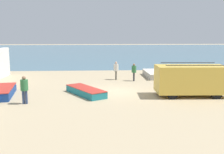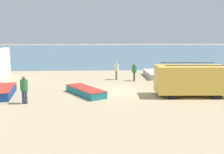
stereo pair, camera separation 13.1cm
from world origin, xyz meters
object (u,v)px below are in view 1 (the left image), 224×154
at_px(parked_van, 191,79).
at_px(fisherman_0, 116,69).
at_px(fishing_rowboat_2, 152,74).
at_px(fisherman_2, 24,87).
at_px(fishing_rowboat_1, 1,92).
at_px(fishing_rowboat_0, 85,91).
at_px(fisherman_1, 134,71).

bearing_deg(parked_van, fisherman_0, 126.32).
xyz_separation_m(parked_van, fishing_rowboat_2, (-0.92, 8.61, -0.91)).
xyz_separation_m(parked_van, fisherman_0, (-4.79, 7.03, -0.15)).
bearing_deg(fisherman_0, fisherman_2, -126.97).
distance_m(parked_van, fishing_rowboat_2, 8.71).
bearing_deg(fishing_rowboat_2, parked_van, -173.86).
distance_m(fishing_rowboat_1, fishing_rowboat_2, 14.77).
bearing_deg(fishing_rowboat_1, fisherman_2, 36.26).
bearing_deg(fishing_rowboat_1, parked_van, 77.73).
bearing_deg(fishing_rowboat_0, parked_van, -128.52).
bearing_deg(fisherman_2, fishing_rowboat_0, 126.20).
bearing_deg(fisherman_0, fishing_rowboat_2, 21.59).
height_order(fishing_rowboat_1, fisherman_0, fisherman_0).
bearing_deg(fisherman_1, fishing_rowboat_2, -132.04).
bearing_deg(fisherman_1, fishing_rowboat_1, 30.86).
distance_m(fisherman_0, fisherman_2, 10.65).
height_order(fisherman_0, fisherman_1, fisherman_0).
bearing_deg(fishing_rowboat_2, fisherman_2, 135.04).
xyz_separation_m(fisherman_0, fisherman_2, (-6.30, -8.59, 0.02)).
xyz_separation_m(parked_van, fisherman_1, (-3.17, 6.25, -0.22)).
height_order(fishing_rowboat_0, fishing_rowboat_1, fishing_rowboat_1).
height_order(parked_van, fishing_rowboat_1, parked_van).
bearing_deg(fishing_rowboat_0, fishing_rowboat_2, -72.15).
relative_size(fishing_rowboat_2, fisherman_1, 3.25).
bearing_deg(fisherman_2, fisherman_1, 136.40).
xyz_separation_m(fishing_rowboat_2, fisherman_1, (-2.25, -2.37, 0.69)).
bearing_deg(fisherman_0, fishing_rowboat_1, -143.37).
height_order(fishing_rowboat_0, fishing_rowboat_2, fishing_rowboat_2).
height_order(fishing_rowboat_2, fisherman_1, fisherman_1).
distance_m(fishing_rowboat_0, fishing_rowboat_1, 5.80).
relative_size(parked_van, fishing_rowboat_2, 0.94).
bearing_deg(parked_van, fisherman_2, -169.94).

